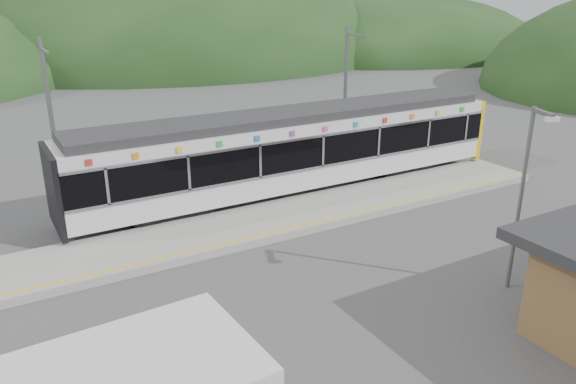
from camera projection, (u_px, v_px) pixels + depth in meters
ground at (322, 255)px, 19.45m from camera, size 120.00×120.00×0.00m
hills at (369, 183)px, 26.66m from camera, size 146.00×149.00×26.00m
platform at (276, 219)px, 22.08m from camera, size 26.00×3.20×0.30m
yellow_line at (292, 227)px, 20.97m from camera, size 26.00×0.10×0.01m
train at (295, 148)px, 24.79m from camera, size 20.44×3.01×3.74m
catenary_mast_west at (53, 126)px, 21.86m from camera, size 0.18×1.80×7.00m
catenary_mast_east at (346, 94)px, 28.45m from camera, size 0.18×1.80×7.00m
lamp_post at (526, 185)px, 16.16m from camera, size 0.44×1.05×5.65m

